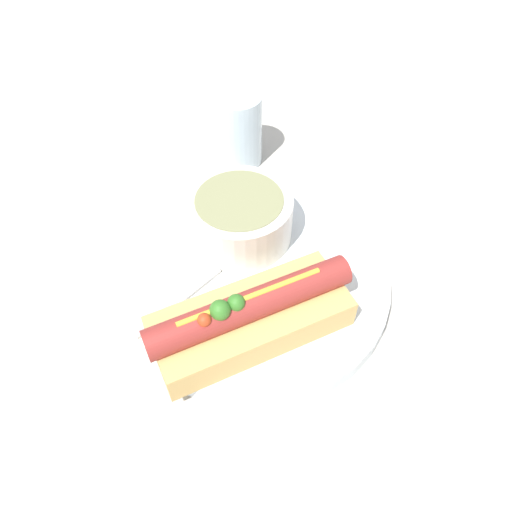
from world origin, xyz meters
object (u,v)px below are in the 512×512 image
at_px(spoon, 220,268).
at_px(drinking_glass, 237,129).
at_px(soup_bowl, 240,216).
at_px(hot_dog, 250,316).

bearing_deg(spoon, drinking_glass, 38.95).
distance_m(soup_bowl, spoon, 0.06).
bearing_deg(spoon, soup_bowl, 21.27).
height_order(hot_dog, drinking_glass, drinking_glass).
xyz_separation_m(hot_dog, soup_bowl, (-0.02, 0.12, 0.01)).
distance_m(hot_dog, spoon, 0.08).
bearing_deg(hot_dog, soup_bowl, 70.16).
bearing_deg(drinking_glass, spoon, -89.51).
bearing_deg(spoon, hot_dog, -113.59).
distance_m(soup_bowl, drinking_glass, 0.15).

